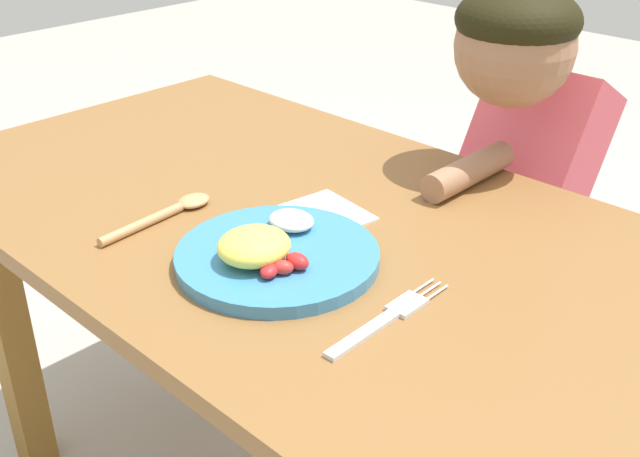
% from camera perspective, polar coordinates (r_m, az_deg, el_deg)
% --- Properties ---
extents(dining_table, '(1.27, 0.70, 0.68)m').
position_cam_1_polar(dining_table, '(1.19, -1.87, -3.52)').
color(dining_table, brown).
rests_on(dining_table, ground_plane).
extents(plate, '(0.27, 0.27, 0.06)m').
position_cam_1_polar(plate, '(1.00, -3.43, -1.81)').
color(plate, teal).
rests_on(plate, dining_table).
extents(fork, '(0.03, 0.21, 0.01)m').
position_cam_1_polar(fork, '(0.90, 4.91, -6.62)').
color(fork, silver).
rests_on(fork, dining_table).
extents(spoon, '(0.04, 0.20, 0.01)m').
position_cam_1_polar(spoon, '(1.15, -11.00, 1.24)').
color(spoon, tan).
rests_on(spoon, dining_table).
extents(person, '(0.22, 0.43, 0.97)m').
position_cam_1_polar(person, '(1.45, 14.54, 0.72)').
color(person, '#4A4A70').
rests_on(person, ground_plane).
extents(napkin, '(0.14, 0.12, 0.00)m').
position_cam_1_polar(napkin, '(1.13, 0.43, 1.12)').
color(napkin, white).
rests_on(napkin, dining_table).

